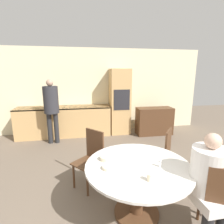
% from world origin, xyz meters
% --- Properties ---
extents(wall_back, '(6.60, 0.05, 2.60)m').
position_xyz_m(wall_back, '(0.00, 4.63, 1.30)').
color(wall_back, beige).
rests_on(wall_back, ground_plane).
extents(kitchen_counter, '(2.69, 0.60, 0.88)m').
position_xyz_m(kitchen_counter, '(-1.10, 4.29, 0.45)').
color(kitchen_counter, tan).
rests_on(kitchen_counter, ground_plane).
extents(oven_unit, '(0.59, 0.59, 1.98)m').
position_xyz_m(oven_unit, '(0.58, 4.30, 0.99)').
color(oven_unit, tan).
rests_on(oven_unit, ground_plane).
extents(sideboard, '(1.08, 0.45, 0.83)m').
position_xyz_m(sideboard, '(1.60, 3.96, 0.41)').
color(sideboard, '#51331E').
rests_on(sideboard, ground_plane).
extents(dining_table, '(1.34, 1.34, 0.73)m').
position_xyz_m(dining_table, '(0.10, 1.01, 0.52)').
color(dining_table, '#51331E').
rests_on(dining_table, ground_plane).
extents(chair_near_right, '(0.54, 0.54, 0.94)m').
position_xyz_m(chair_near_right, '(0.87, 0.48, 0.52)').
color(chair_near_right, '#51331E').
rests_on(chair_near_right, ground_plane).
extents(chair_far_left, '(0.56, 0.56, 0.94)m').
position_xyz_m(chair_far_left, '(-0.45, 1.77, 0.52)').
color(chair_far_left, '#51331E').
rests_on(chair_far_left, ground_plane).
extents(chair_far_right, '(0.56, 0.56, 0.94)m').
position_xyz_m(chair_far_right, '(0.76, 1.68, 0.52)').
color(chair_far_right, '#51331E').
rests_on(chair_far_right, ground_plane).
extents(person_seated, '(0.40, 0.48, 1.24)m').
position_xyz_m(person_seated, '(0.79, 0.60, 0.71)').
color(person_seated, '#262628').
rests_on(person_seated, ground_plane).
extents(person_standing, '(0.38, 0.38, 1.70)m').
position_xyz_m(person_standing, '(-1.36, 3.76, 1.05)').
color(person_standing, '#262628').
rests_on(person_standing, ground_plane).
extents(cup, '(0.06, 0.06, 0.08)m').
position_xyz_m(cup, '(0.12, 0.67, 0.77)').
color(cup, beige).
rests_on(cup, dining_table).
extents(bowl_near, '(0.17, 0.17, 0.05)m').
position_xyz_m(bowl_near, '(-0.28, 1.21, 0.75)').
color(bowl_near, beige).
rests_on(bowl_near, dining_table).
extents(bowl_centre, '(0.15, 0.15, 0.04)m').
position_xyz_m(bowl_centre, '(-0.29, 0.98, 0.74)').
color(bowl_centre, beige).
rests_on(bowl_centre, dining_table).
extents(salt_shaker, '(0.03, 0.03, 0.09)m').
position_xyz_m(salt_shaker, '(0.35, 0.92, 0.77)').
color(salt_shaker, white).
rests_on(salt_shaker, dining_table).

